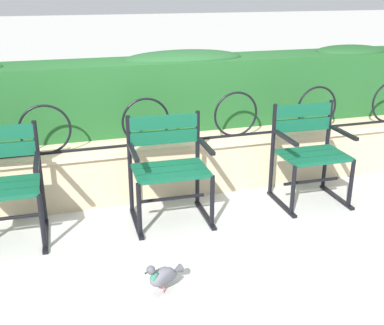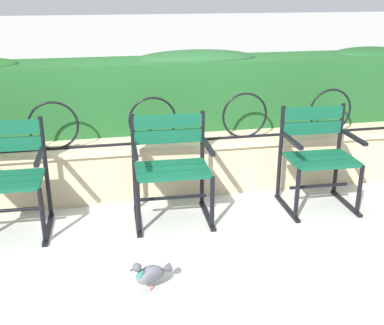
% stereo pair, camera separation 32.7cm
% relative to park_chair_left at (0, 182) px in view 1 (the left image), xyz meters
% --- Properties ---
extents(ground_plane, '(60.00, 60.00, 0.00)m').
position_rel_park_chair_left_xyz_m(ground_plane, '(1.40, -0.35, -0.46)').
color(ground_plane, '#ADADA8').
extents(stone_wall, '(6.86, 0.41, 0.51)m').
position_rel_park_chair_left_xyz_m(stone_wall, '(1.40, 0.47, -0.21)').
color(stone_wall, tan).
rests_on(stone_wall, ground).
extents(iron_arch_fence, '(6.33, 0.02, 0.42)m').
position_rel_park_chair_left_xyz_m(iron_arch_fence, '(1.21, 0.39, 0.23)').
color(iron_arch_fence, black).
rests_on(iron_arch_fence, stone_wall).
extents(hedge_row, '(6.72, 0.59, 0.73)m').
position_rel_park_chair_left_xyz_m(hedge_row, '(1.40, 0.94, 0.39)').
color(hedge_row, '#1E5123').
rests_on(hedge_row, stone_wall).
extents(park_chair_left, '(0.60, 0.53, 0.86)m').
position_rel_park_chair_left_xyz_m(park_chair_left, '(0.00, 0.00, 0.00)').
color(park_chair_left, '#0F4C33').
rests_on(park_chair_left, ground).
extents(park_chair_centre, '(0.63, 0.54, 0.85)m').
position_rel_park_chair_left_xyz_m(park_chair_centre, '(1.27, -0.02, -0.00)').
color(park_chair_centre, '#0F4C33').
rests_on(park_chair_centre, ground).
extents(park_chair_right, '(0.60, 0.53, 0.85)m').
position_rel_park_chair_left_xyz_m(park_chair_right, '(2.54, -0.04, -0.00)').
color(park_chair_right, '#0F4C33').
rests_on(park_chair_right, ground).
extents(pigeon_near_chairs, '(0.28, 0.18, 0.22)m').
position_rel_park_chair_left_xyz_m(pigeon_near_chairs, '(0.97, -1.01, -0.35)').
color(pigeon_near_chairs, '#5B5B66').
rests_on(pigeon_near_chairs, ground).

